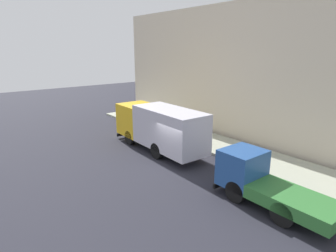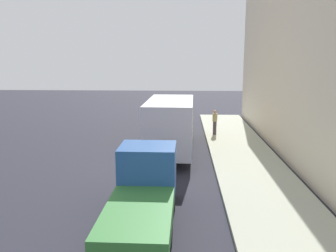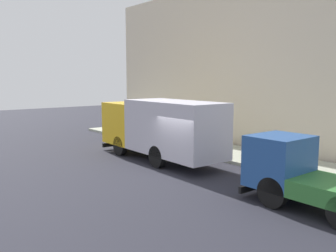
{
  "view_description": "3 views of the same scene",
  "coord_description": "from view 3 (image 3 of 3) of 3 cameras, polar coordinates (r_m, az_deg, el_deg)",
  "views": [
    {
      "loc": [
        -10.44,
        -12.43,
        6.9
      ],
      "look_at": [
        1.65,
        2.68,
        1.61
      ],
      "focal_mm": 30.33,
      "sensor_mm": 36.0,
      "label": 1
    },
    {
      "loc": [
        1.51,
        -16.77,
        5.32
      ],
      "look_at": [
        0.62,
        2.76,
        1.48
      ],
      "focal_mm": 37.53,
      "sensor_mm": 36.0,
      "label": 2
    },
    {
      "loc": [
        -10.34,
        -11.7,
        4.16
      ],
      "look_at": [
        1.23,
        2.47,
        1.77
      ],
      "focal_mm": 38.26,
      "sensor_mm": 36.0,
      "label": 3
    }
  ],
  "objects": [
    {
      "name": "building_facade",
      "position": [
        20.96,
        17.03,
        9.69
      ],
      "size": [
        0.5,
        30.0,
        10.2
      ],
      "primitive_type": "cube",
      "color": "beige",
      "rests_on": "ground"
    },
    {
      "name": "small_flatbed_truck",
      "position": [
        12.44,
        21.58,
        -7.45
      ],
      "size": [
        2.02,
        5.54,
        2.26
      ],
      "rotation": [
        0.0,
        0.0,
        -0.01
      ],
      "color": "#254F95",
      "rests_on": "ground"
    },
    {
      "name": "ground",
      "position": [
        16.16,
        2.19,
        -7.49
      ],
      "size": [
        80.0,
        80.0,
        0.0
      ],
      "primitive_type": "plane",
      "color": "#262630"
    },
    {
      "name": "sidewalk",
      "position": [
        19.53,
        12.76,
        -4.8
      ],
      "size": [
        3.52,
        30.0,
        0.17
      ],
      "primitive_type": "cube",
      "color": "#ABAF9A",
      "rests_on": "ground"
    },
    {
      "name": "large_utility_truck",
      "position": [
        18.37,
        -1.37,
        -0.11
      ],
      "size": [
        2.58,
        8.23,
        3.12
      ],
      "rotation": [
        0.0,
        0.0,
        -0.03
      ],
      "color": "yellow",
      "rests_on": "ground"
    },
    {
      "name": "pedestrian_walking",
      "position": [
        23.28,
        -1.98,
        -0.22
      ],
      "size": [
        0.41,
        0.41,
        1.68
      ],
      "rotation": [
        0.0,
        0.0,
        5.02
      ],
      "color": "#4C3F4D",
      "rests_on": "sidewalk"
    }
  ]
}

